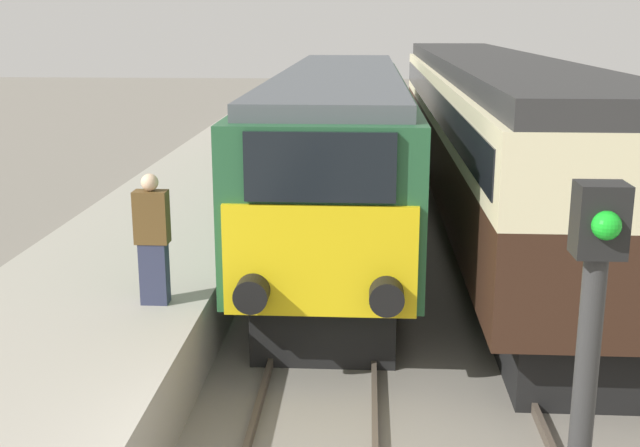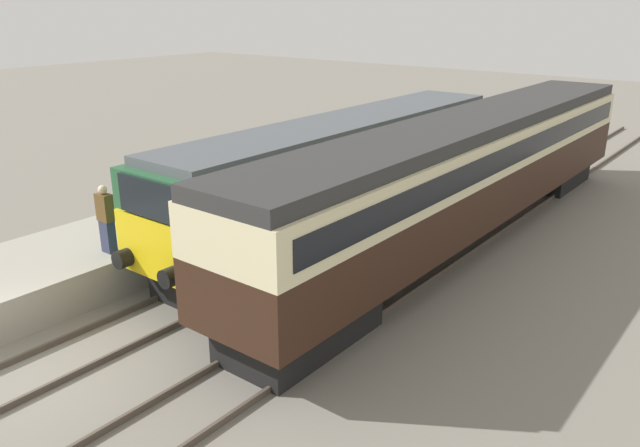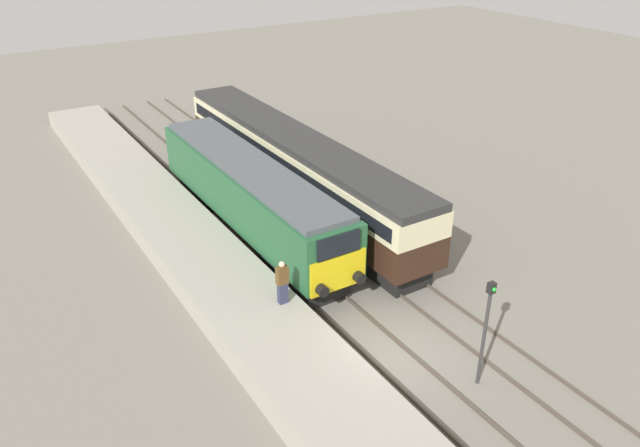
% 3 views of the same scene
% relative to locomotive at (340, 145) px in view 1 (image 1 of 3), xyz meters
% --- Properties ---
extents(platform_left, '(3.50, 50.00, 1.00)m').
position_rel_locomotive_xyz_m(platform_left, '(-3.30, -2.93, -1.58)').
color(platform_left, '#9E998C').
rests_on(platform_left, ground_plane).
extents(rails_near_track, '(1.51, 60.00, 0.14)m').
position_rel_locomotive_xyz_m(rails_near_track, '(0.00, -5.93, -2.01)').
color(rails_near_track, '#4C4238').
rests_on(rails_near_track, ground_plane).
extents(rails_far_track, '(1.50, 60.00, 0.14)m').
position_rel_locomotive_xyz_m(rails_far_track, '(3.40, -5.93, -2.01)').
color(rails_far_track, '#4C4238').
rests_on(rails_far_track, ground_plane).
extents(locomotive, '(2.70, 15.41, 3.67)m').
position_rel_locomotive_xyz_m(locomotive, '(0.00, 0.00, 0.00)').
color(locomotive, black).
rests_on(locomotive, ground_plane).
extents(passenger_carriage, '(2.75, 20.36, 3.89)m').
position_rel_locomotive_xyz_m(passenger_carriage, '(3.40, 1.70, 0.30)').
color(passenger_carriage, black).
rests_on(passenger_carriage, ground_plane).
extents(person_on_platform, '(0.44, 0.26, 1.77)m').
position_rel_locomotive_xyz_m(person_on_platform, '(-2.23, -7.16, -0.19)').
color(person_on_platform, '#2D334C').
rests_on(person_on_platform, platform_left).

